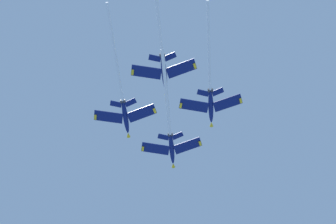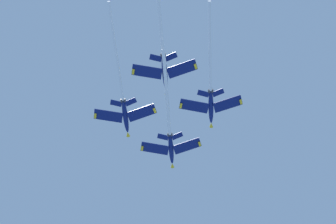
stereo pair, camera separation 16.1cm
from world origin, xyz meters
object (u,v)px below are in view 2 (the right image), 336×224
at_px(jet_left_wing, 123,97).
at_px(jet_slot, 162,44).
at_px(jet_right_wing, 211,89).
at_px(jet_lead, 169,127).

height_order(jet_left_wing, jet_slot, jet_left_wing).
bearing_deg(jet_right_wing, jet_lead, -158.34).
distance_m(jet_lead, jet_slot, 28.19).
bearing_deg(jet_lead, jet_slot, -29.69).
height_order(jet_left_wing, jet_right_wing, jet_left_wing).
bearing_deg(jet_slot, jet_lead, 150.31).
xyz_separation_m(jet_left_wing, jet_slot, (19.51, 4.55, -7.94)).
xyz_separation_m(jet_lead, jet_right_wing, (16.22, 6.44, -5.05)).
bearing_deg(jet_lead, jet_left_wing, -81.30).
height_order(jet_lead, jet_right_wing, jet_lead).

